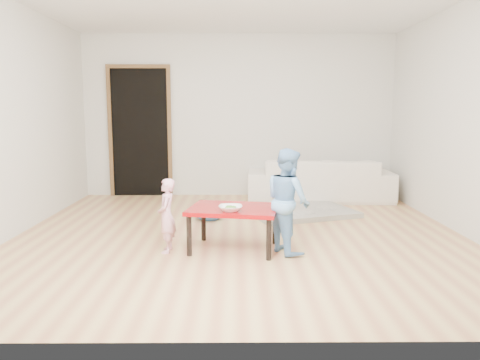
{
  "coord_description": "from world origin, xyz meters",
  "views": [
    {
      "loc": [
        -0.04,
        -5.15,
        1.39
      ],
      "look_at": [
        0.0,
        -0.2,
        0.65
      ],
      "focal_mm": 35.0,
      "sensor_mm": 36.0,
      "label": 1
    }
  ],
  "objects_px": {
    "child_blue": "(288,201)",
    "basin": "(209,214)",
    "bowl": "(230,208)",
    "red_table": "(234,228)",
    "sofa": "(319,179)",
    "child_pink": "(167,216)"
  },
  "relations": [
    {
      "from": "sofa",
      "to": "red_table",
      "type": "height_order",
      "value": "sofa"
    },
    {
      "from": "red_table",
      "to": "child_pink",
      "type": "distance_m",
      "value": 0.68
    },
    {
      "from": "red_table",
      "to": "bowl",
      "type": "distance_m",
      "value": 0.31
    },
    {
      "from": "child_pink",
      "to": "child_blue",
      "type": "height_order",
      "value": "child_blue"
    },
    {
      "from": "basin",
      "to": "bowl",
      "type": "bearing_deg",
      "value": -79.06
    },
    {
      "from": "child_pink",
      "to": "child_blue",
      "type": "xyz_separation_m",
      "value": [
        1.19,
        0.0,
        0.15
      ]
    },
    {
      "from": "sofa",
      "to": "child_pink",
      "type": "height_order",
      "value": "child_pink"
    },
    {
      "from": "sofa",
      "to": "child_pink",
      "type": "bearing_deg",
      "value": 56.3
    },
    {
      "from": "child_blue",
      "to": "sofa",
      "type": "bearing_deg",
      "value": -40.76
    },
    {
      "from": "bowl",
      "to": "child_blue",
      "type": "bearing_deg",
      "value": 11.67
    },
    {
      "from": "basin",
      "to": "child_blue",
      "type": "bearing_deg",
      "value": -58.64
    },
    {
      "from": "child_blue",
      "to": "child_pink",
      "type": "bearing_deg",
      "value": 65.54
    },
    {
      "from": "red_table",
      "to": "child_pink",
      "type": "bearing_deg",
      "value": -173.73
    },
    {
      "from": "red_table",
      "to": "bowl",
      "type": "relative_size",
      "value": 3.85
    },
    {
      "from": "child_pink",
      "to": "child_blue",
      "type": "distance_m",
      "value": 1.2
    },
    {
      "from": "child_blue",
      "to": "basin",
      "type": "xyz_separation_m",
      "value": [
        -0.85,
        1.4,
        -0.45
      ]
    },
    {
      "from": "child_pink",
      "to": "bowl",
      "type": "bearing_deg",
      "value": 78.16
    },
    {
      "from": "basin",
      "to": "child_pink",
      "type": "bearing_deg",
      "value": -103.41
    },
    {
      "from": "sofa",
      "to": "red_table",
      "type": "xyz_separation_m",
      "value": [
        -1.32,
        -2.64,
        -0.11
      ]
    },
    {
      "from": "bowl",
      "to": "basin",
      "type": "distance_m",
      "value": 1.6
    },
    {
      "from": "sofa",
      "to": "child_pink",
      "type": "relative_size",
      "value": 3.02
    },
    {
      "from": "red_table",
      "to": "child_blue",
      "type": "relative_size",
      "value": 0.84
    }
  ]
}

